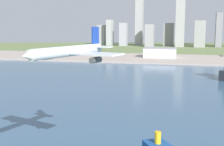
# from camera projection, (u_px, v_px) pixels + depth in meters

# --- Properties ---
(ground_plane) EXTENTS (2400.00, 2400.00, 0.00)m
(ground_plane) POSITION_uv_depth(u_px,v_px,m) (137.00, 78.00, 309.75)
(ground_plane) COLOR #657746
(water_bay) EXTENTS (840.00, 360.00, 0.15)m
(water_bay) POSITION_uv_depth(u_px,v_px,m) (125.00, 90.00, 252.20)
(water_bay) COLOR #385675
(water_bay) RESTS_ON ground
(industrial_pier) EXTENTS (840.00, 140.00, 2.50)m
(industrial_pier) POSITION_uv_depth(u_px,v_px,m) (157.00, 58.00, 491.80)
(industrial_pier) COLOR #A8988D
(industrial_pier) RESTS_ON ground
(airplane_landing) EXTENTS (35.41, 37.32, 11.01)m
(airplane_landing) POSITION_uv_depth(u_px,v_px,m) (69.00, 52.00, 99.09)
(airplane_landing) COLOR silver
(warehouse_main) EXTENTS (50.75, 33.44, 15.26)m
(warehouse_main) POSITION_uv_depth(u_px,v_px,m) (160.00, 52.00, 496.37)
(warehouse_main) COLOR white
(warehouse_main) RESTS_ON industrial_pier
(distant_skyline) EXTENTS (382.66, 75.62, 159.64)m
(distant_skyline) POSITION_uv_depth(u_px,v_px,m) (169.00, 25.00, 808.29)
(distant_skyline) COLOR #989AA3
(distant_skyline) RESTS_ON ground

